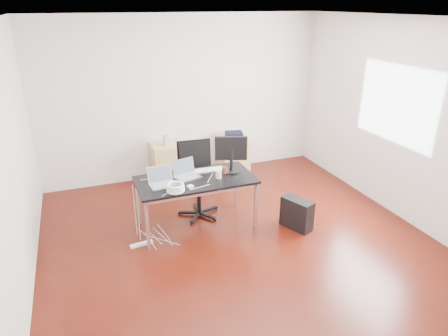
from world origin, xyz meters
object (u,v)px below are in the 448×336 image
object	(u,v)px
filing_cabinet_left	(167,163)
filing_cabinet_right	(233,154)
office_chair	(197,176)
desk	(196,182)
pc_tower	(297,214)

from	to	relation	value
filing_cabinet_left	filing_cabinet_right	distance (m)	1.24
office_chair	filing_cabinet_left	bearing A→B (deg)	101.41
desk	pc_tower	bearing A→B (deg)	-22.80
desk	filing_cabinet_right	world-z (taller)	desk
filing_cabinet_left	pc_tower	world-z (taller)	filing_cabinet_left
pc_tower	filing_cabinet_left	bearing A→B (deg)	98.25
filing_cabinet_left	pc_tower	bearing A→B (deg)	-58.66
filing_cabinet_left	office_chair	bearing A→B (deg)	-82.70
filing_cabinet_left	filing_cabinet_right	world-z (taller)	same
pc_tower	office_chair	bearing A→B (deg)	118.85
filing_cabinet_right	filing_cabinet_left	bearing A→B (deg)	180.00
office_chair	filing_cabinet_left	xyz separation A→B (m)	(-0.16, 1.27, -0.26)
office_chair	filing_cabinet_right	bearing A→B (deg)	53.75
desk	filing_cabinet_left	size ratio (longest dim) A/B	2.29
office_chair	filing_cabinet_right	xyz separation A→B (m)	(1.08, 1.27, -0.26)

